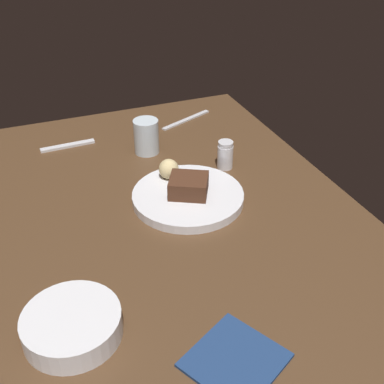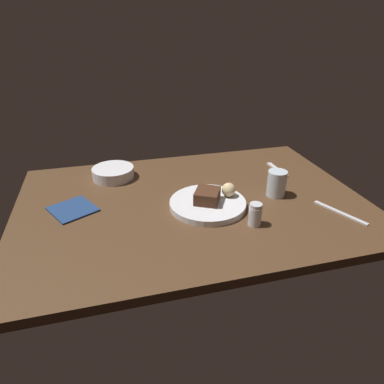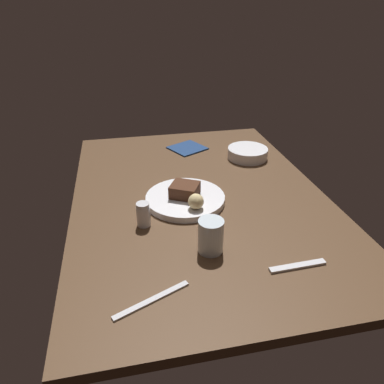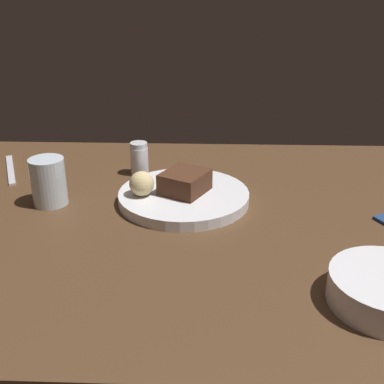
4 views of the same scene
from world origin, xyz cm
name	(u,v)px [view 2 (image 2 of 4)]	position (x,y,z in cm)	size (l,w,h in cm)	color
dining_table	(192,204)	(0.00, 0.00, 1.50)	(120.00, 84.00, 3.00)	#4C331E
dessert_plate	(208,204)	(-4.00, 5.59, 4.06)	(25.94, 25.94, 2.11)	silver
chocolate_cake_slice	(207,196)	(-3.76, 5.66, 7.20)	(8.64, 7.75, 4.18)	#472819
bread_roll	(229,190)	(-12.02, 3.76, 7.53)	(4.84, 4.84, 4.84)	#DBC184
salt_shaker	(255,215)	(-14.76, 20.02, 6.66)	(4.06, 4.06, 7.41)	silver
water_glass	(277,183)	(-30.20, 3.73, 7.69)	(6.76, 6.76, 9.37)	silver
side_bowl	(113,173)	(25.62, -26.25, 5.17)	(16.37, 16.37, 4.34)	silver
dessert_spoon	(277,170)	(-41.15, -16.05, 3.35)	(15.00, 1.80, 0.70)	silver
butter_knife	(340,213)	(-44.97, 20.88, 3.25)	(19.00, 1.40, 0.50)	silver
folded_napkin	(73,209)	(40.40, -3.76, 3.30)	(13.14, 13.74, 0.60)	navy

